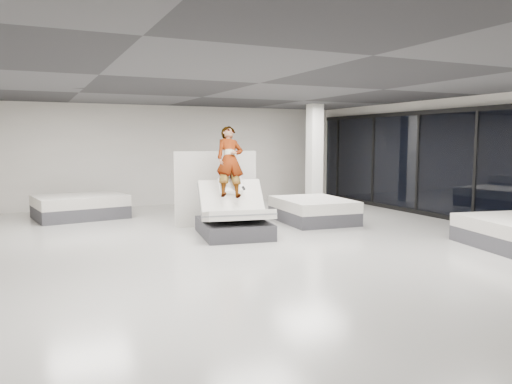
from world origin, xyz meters
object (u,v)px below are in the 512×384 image
(hero_bed, at_px, (234,219))
(flat_bed_right_far, at_px, (313,210))
(column, at_px, (314,156))
(person, at_px, (230,177))
(remote, at_px, (244,188))
(divider_panel, at_px, (216,189))
(flat_bed_left_far, at_px, (80,207))

(hero_bed, xyz_separation_m, flat_bed_right_far, (2.56, 0.89, -0.08))
(column, bearing_deg, hero_bed, -140.56)
(person, height_order, flat_bed_right_far, person)
(remote, distance_m, flat_bed_right_far, 2.63)
(divider_panel, height_order, flat_bed_right_far, divider_panel)
(person, height_order, column, column)
(flat_bed_right_far, bearing_deg, column, 58.30)
(flat_bed_right_far, bearing_deg, remote, -158.37)
(remote, bearing_deg, column, 50.25)
(remote, bearing_deg, flat_bed_left_far, 135.52)
(remote, xyz_separation_m, flat_bed_left_far, (-3.04, 4.10, -0.74))
(flat_bed_left_far, bearing_deg, remote, -53.42)
(hero_bed, relative_size, column, 0.65)
(divider_panel, relative_size, flat_bed_left_far, 0.81)
(divider_panel, height_order, column, column)
(hero_bed, bearing_deg, divider_panel, 86.40)
(remote, relative_size, flat_bed_right_far, 0.06)
(flat_bed_right_far, bearing_deg, divider_panel, 168.95)
(hero_bed, relative_size, divider_panel, 1.04)
(person, distance_m, remote, 0.47)
(remote, distance_m, flat_bed_left_far, 5.16)
(hero_bed, height_order, column, column)
(person, distance_m, column, 5.05)
(divider_panel, bearing_deg, flat_bed_left_far, 145.77)
(person, bearing_deg, flat_bed_left_far, 136.69)
(divider_panel, relative_size, column, 0.63)
(remote, height_order, flat_bed_right_far, remote)
(hero_bed, xyz_separation_m, column, (4.09, 3.36, 1.23))
(divider_panel, bearing_deg, remote, -76.27)
(flat_bed_left_far, height_order, column, column)
(remote, xyz_separation_m, flat_bed_right_far, (2.35, 0.93, -0.75))
(divider_panel, bearing_deg, person, -83.35)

